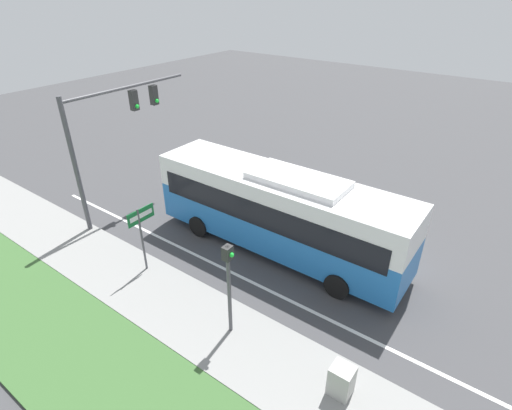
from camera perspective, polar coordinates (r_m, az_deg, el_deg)
ground_plane at (r=16.62m, az=16.22°, el=-8.32°), size 80.00×80.00×0.00m
sidewalk at (r=12.41m, az=4.70°, el=-22.84°), size 2.80×80.00×0.12m
lane_divider_near at (r=14.01m, az=10.55°, el=-15.86°), size 0.14×30.00×0.01m
bus at (r=15.89m, az=3.27°, el=-0.45°), size 2.70×10.71×3.55m
signal_gantry at (r=18.69m, az=-19.99°, el=10.55°), size 6.43×0.41×6.04m
pedestrian_signal at (r=11.91m, az=-3.91°, el=-10.25°), size 0.28×0.34×3.35m
street_sign at (r=15.22m, az=-16.03°, el=-3.14°), size 1.17×0.08×2.76m
utility_cabinet at (r=11.79m, az=12.09°, el=-23.30°), size 0.56×0.60×0.94m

